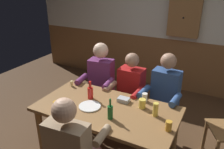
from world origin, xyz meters
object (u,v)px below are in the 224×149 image
object	(u,v)px
pint_glass_0	(169,126)
bottle_0	(110,112)
dining_table	(107,115)
condiment_caddy	(124,100)
plate_0	(90,106)
pint_glass_4	(142,104)
pint_glass_1	(156,110)
pint_glass_3	(56,106)
person_2	(163,96)
bottle_1	(90,92)
person_1	(129,90)
pint_glass_2	(145,97)
person_3	(72,146)
person_0	(99,81)
table_candle	(72,84)
wall_dart_cabinet	(184,17)

from	to	relation	value
pint_glass_0	bottle_0	bearing A→B (deg)	-171.98
dining_table	pint_glass_0	size ratio (longest dim) A/B	15.55
condiment_caddy	plate_0	world-z (taller)	condiment_caddy
bottle_0	pint_glass_4	distance (m)	0.43
pint_glass_1	pint_glass_3	xyz separation A→B (m)	(-1.04, -0.41, -0.02)
person_2	bottle_1	bearing A→B (deg)	40.36
person_1	pint_glass_2	size ratio (longest dim) A/B	11.45
condiment_caddy	pint_glass_0	world-z (taller)	pint_glass_0
bottle_0	pint_glass_4	world-z (taller)	bottle_0
pint_glass_3	pint_glass_4	xyz separation A→B (m)	(0.85, 0.50, -0.00)
dining_table	bottle_1	bearing A→B (deg)	160.56
person_3	condiment_caddy	world-z (taller)	person_3
bottle_0	pint_glass_2	distance (m)	0.56
pint_glass_4	pint_glass_0	bearing A→B (deg)	-36.23
pint_glass_0	pint_glass_1	size ratio (longest dim) A/B	0.67
pint_glass_2	person_0	bearing A→B (deg)	159.37
pint_glass_2	pint_glass_4	world-z (taller)	pint_glass_4
dining_table	table_candle	distance (m)	0.76
person_1	person_3	size ratio (longest dim) A/B	0.98
dining_table	pint_glass_4	distance (m)	0.44
dining_table	person_3	world-z (taller)	person_3
person_2	dining_table	bearing A→B (deg)	57.88
condiment_caddy	pint_glass_1	distance (m)	0.46
table_candle	bottle_1	distance (m)	0.45
pint_glass_1	pint_glass_0	bearing A→B (deg)	-44.09
wall_dart_cabinet	pint_glass_0	bearing A→B (deg)	-80.24
pint_glass_2	pint_glass_3	xyz separation A→B (m)	(-0.82, -0.66, 0.00)
table_candle	pint_glass_1	size ratio (longest dim) A/B	0.50
person_2	pint_glass_0	size ratio (longest dim) A/B	11.77
dining_table	condiment_caddy	bearing A→B (deg)	61.74
pint_glass_2	wall_dart_cabinet	bearing A→B (deg)	89.83
person_1	bottle_1	bearing A→B (deg)	65.39
person_1	pint_glass_1	bearing A→B (deg)	136.68
condiment_caddy	pint_glass_4	bearing A→B (deg)	-6.44
bottle_0	wall_dart_cabinet	bearing A→B (deg)	85.27
dining_table	pint_glass_1	size ratio (longest dim) A/B	10.38
person_2	condiment_caddy	distance (m)	0.58
person_2	bottle_0	distance (m)	0.91
dining_table	pint_glass_0	distance (m)	0.77
pint_glass_1	wall_dart_cabinet	distance (m)	2.27
person_3	condiment_caddy	bearing A→B (deg)	77.50
person_2	table_candle	bearing A→B (deg)	22.73
person_0	condiment_caddy	world-z (taller)	person_0
person_2	pint_glass_2	world-z (taller)	person_2
person_3	person_2	bearing A→B (deg)	64.93
bottle_0	pint_glass_1	distance (m)	0.49
person_2	pint_glass_1	distance (m)	0.58
pint_glass_3	pint_glass_4	bearing A→B (deg)	30.45
condiment_caddy	pint_glass_1	world-z (taller)	pint_glass_1
person_2	person_0	bearing A→B (deg)	4.34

